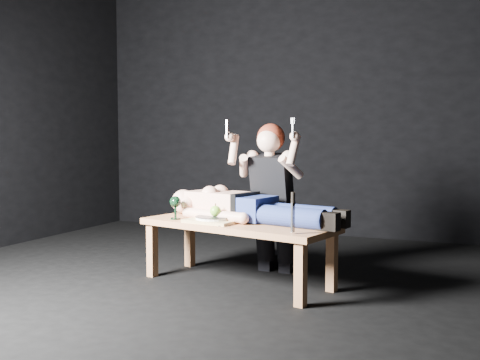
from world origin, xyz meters
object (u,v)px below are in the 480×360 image
Objects in this scene: goblet at (175,208)px; table at (237,253)px; lying_man at (251,204)px; serving_tray at (213,221)px; kneeling_woman at (275,196)px; carving_knife at (293,213)px.

table is at bearing 6.21° from goblet.
serving_tray is at bearing -127.41° from lying_man.
table is 8.28× the size of goblet.
serving_tray is (-0.22, -0.18, -0.11)m from lying_man.
kneeling_woman is 6.92× the size of goblet.
table is 5.47× the size of carving_knife.
table is at bearing 28.56° from serving_tray.
goblet is (-0.54, -0.15, -0.04)m from lying_man.
serving_tray is at bearing 173.50° from carving_knife.
goblet reaches higher than serving_tray.
kneeling_woman is at bearing 85.98° from table.
kneeling_woman is at bearing 60.93° from serving_tray.
table is 0.59m from kneeling_woman.
goblet is at bearing -151.62° from lying_man.
goblet is (-0.32, 0.03, 0.08)m from serving_tray.
goblet is (-0.61, -0.49, -0.06)m from kneeling_woman.
kneeling_woman is 4.57× the size of carving_knife.
serving_tray is at bearing -138.30° from table.
serving_tray is (-0.29, -0.52, -0.14)m from kneeling_woman.
carving_knife is (1.00, -0.27, 0.04)m from goblet.
serving_tray is at bearing -115.60° from kneeling_woman.
serving_tray is 1.41× the size of carving_knife.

